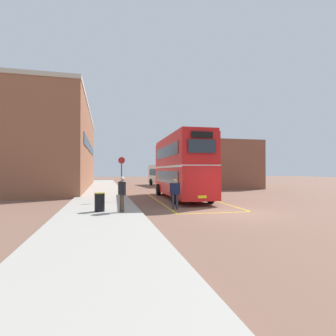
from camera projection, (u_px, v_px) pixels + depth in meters
name	position (u px, v px, depth m)	size (l,w,h in m)	color
ground_plane	(167.00, 191.00, 27.43)	(135.60, 135.60, 0.00)	brown
sidewalk_left	(102.00, 190.00, 28.24)	(4.00, 57.60, 0.14)	#A39E93
brick_building_left	(64.00, 149.00, 32.18)	(6.17, 25.95, 9.62)	brown
depot_building_right	(214.00, 166.00, 37.13)	(6.53, 14.79, 5.77)	brown
double_decker_bus	(181.00, 166.00, 20.34)	(3.01, 10.10, 4.75)	black
single_deck_bus	(164.00, 174.00, 37.87)	(3.28, 8.88, 3.02)	black
pedestrian_boarding	(175.00, 191.00, 14.80)	(0.57, 0.30, 1.72)	#2D2D38
pedestrian_waiting_near	(122.00, 191.00, 12.93)	(0.35, 0.56, 1.73)	#473828
litter_bin	(100.00, 202.00, 13.10)	(0.52, 0.52, 0.92)	black
bus_stop_sign	(122.00, 175.00, 17.50)	(0.44, 0.08, 2.93)	#4C4C51
bay_marking_yellow	(188.00, 201.00, 18.49)	(4.54, 12.15, 0.01)	gold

